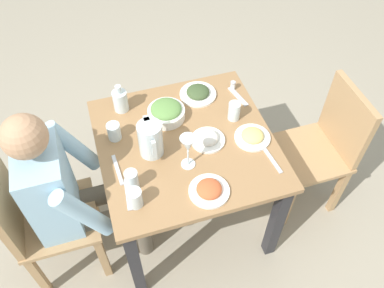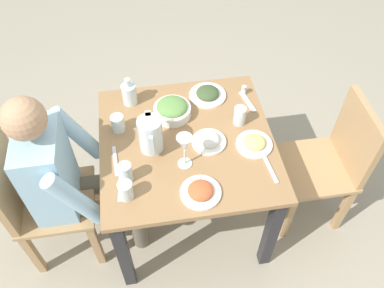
% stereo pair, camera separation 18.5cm
% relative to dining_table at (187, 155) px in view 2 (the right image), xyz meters
% --- Properties ---
extents(ground_plane, '(8.00, 8.00, 0.00)m').
position_rel_dining_table_xyz_m(ground_plane, '(0.00, 0.00, -0.58)').
color(ground_plane, '#9E937F').
extents(dining_table, '(0.89, 0.89, 0.70)m').
position_rel_dining_table_xyz_m(dining_table, '(0.00, 0.00, 0.00)').
color(dining_table, '#997047').
rests_on(dining_table, ground_plane).
extents(chair_near, '(0.40, 0.40, 0.86)m').
position_rel_dining_table_xyz_m(chair_near, '(0.08, -0.80, -0.10)').
color(chair_near, tan).
rests_on(chair_near, ground_plane).
extents(chair_far, '(0.40, 0.40, 0.86)m').
position_rel_dining_table_xyz_m(chair_far, '(0.08, 0.80, -0.10)').
color(chair_far, tan).
rests_on(chair_far, ground_plane).
extents(diner_near, '(0.48, 0.53, 1.16)m').
position_rel_dining_table_xyz_m(diner_near, '(0.08, -0.60, 0.04)').
color(diner_near, '#9EC6E0').
rests_on(diner_near, ground_plane).
extents(water_pitcher, '(0.16, 0.12, 0.19)m').
position_rel_dining_table_xyz_m(water_pitcher, '(0.01, -0.18, 0.21)').
color(water_pitcher, silver).
rests_on(water_pitcher, dining_table).
extents(salad_bowl, '(0.20, 0.20, 0.09)m').
position_rel_dining_table_xyz_m(salad_bowl, '(-0.20, -0.05, 0.16)').
color(salad_bowl, white).
rests_on(salad_bowl, dining_table).
extents(plate_fries, '(0.18, 0.18, 0.05)m').
position_rel_dining_table_xyz_m(plate_fries, '(0.08, 0.33, 0.13)').
color(plate_fries, white).
rests_on(plate_fries, dining_table).
extents(plate_rice_curry, '(0.19, 0.19, 0.05)m').
position_rel_dining_table_xyz_m(plate_rice_curry, '(0.32, 0.01, 0.13)').
color(plate_rice_curry, white).
rests_on(plate_rice_curry, dining_table).
extents(plate_dolmas, '(0.21, 0.21, 0.05)m').
position_rel_dining_table_xyz_m(plate_dolmas, '(-0.31, 0.16, 0.13)').
color(plate_dolmas, white).
rests_on(plate_dolmas, dining_table).
extents(plate_yoghurt, '(0.17, 0.17, 0.06)m').
position_rel_dining_table_xyz_m(plate_yoghurt, '(0.03, 0.11, 0.14)').
color(plate_yoghurt, white).
rests_on(plate_yoghurt, dining_table).
extents(water_glass_center, '(0.07, 0.07, 0.09)m').
position_rel_dining_table_xyz_m(water_glass_center, '(-0.13, -0.34, 0.16)').
color(water_glass_center, silver).
rests_on(water_glass_center, dining_table).
extents(water_glass_near_right, '(0.06, 0.06, 0.11)m').
position_rel_dining_table_xyz_m(water_glass_near_right, '(-0.08, 0.29, 0.17)').
color(water_glass_near_right, silver).
rests_on(water_glass_near_right, dining_table).
extents(water_glass_far_left, '(0.06, 0.06, 0.11)m').
position_rel_dining_table_xyz_m(water_glass_far_left, '(0.19, -0.31, 0.17)').
color(water_glass_far_left, silver).
rests_on(water_glass_far_left, dining_table).
extents(water_glass_by_pitcher, '(0.07, 0.07, 0.10)m').
position_rel_dining_table_xyz_m(water_glass_by_pitcher, '(0.29, -0.32, 0.17)').
color(water_glass_by_pitcher, silver).
rests_on(water_glass_by_pitcher, dining_table).
extents(wine_glass, '(0.08, 0.08, 0.20)m').
position_rel_dining_table_xyz_m(wine_glass, '(0.14, -0.03, 0.26)').
color(wine_glass, silver).
rests_on(wine_glass, dining_table).
extents(oil_carafe, '(0.08, 0.08, 0.16)m').
position_rel_dining_table_xyz_m(oil_carafe, '(-0.33, -0.27, 0.17)').
color(oil_carafe, silver).
rests_on(oil_carafe, dining_table).
extents(salt_shaker, '(0.03, 0.03, 0.05)m').
position_rel_dining_table_xyz_m(salt_shaker, '(-0.30, 0.37, 0.14)').
color(salt_shaker, white).
rests_on(salt_shaker, dining_table).
extents(fork_near, '(0.17, 0.06, 0.01)m').
position_rel_dining_table_xyz_m(fork_near, '(-0.23, 0.38, 0.12)').
color(fork_near, silver).
rests_on(fork_near, dining_table).
extents(knife_near, '(0.19, 0.04, 0.01)m').
position_rel_dining_table_xyz_m(knife_near, '(0.24, 0.37, 0.12)').
color(knife_near, silver).
rests_on(knife_near, dining_table).
extents(fork_far, '(0.17, 0.04, 0.01)m').
position_rel_dining_table_xyz_m(fork_far, '(0.23, -0.34, 0.12)').
color(fork_far, silver).
rests_on(fork_far, dining_table).
extents(knife_far, '(0.19, 0.03, 0.01)m').
position_rel_dining_table_xyz_m(knife_far, '(0.08, -0.37, 0.12)').
color(knife_far, silver).
rests_on(knife_far, dining_table).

